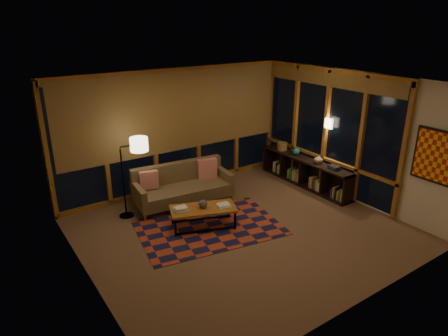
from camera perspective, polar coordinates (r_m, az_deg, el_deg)
floor at (r=7.45m, az=2.63°, el=-8.90°), size 5.50×5.00×0.01m
ceiling at (r=6.54m, az=3.02°, el=12.10°), size 5.50×5.00×0.01m
walls at (r=6.88m, az=2.81°, el=0.91°), size 5.51×5.01×2.70m
window_wall_back at (r=8.84m, az=-6.76°, el=5.34°), size 5.30×0.16×2.60m
window_wall_right at (r=9.06m, az=14.17°, el=5.22°), size 0.16×3.70×2.60m
wall_art at (r=7.74m, az=27.88°, el=1.52°), size 0.06×0.74×0.94m
wall_sconce at (r=8.87m, az=14.74°, el=6.18°), size 0.12×0.18×0.22m
sofa at (r=8.30m, az=-5.83°, el=-2.57°), size 2.07×1.01×0.82m
pillow_left at (r=8.16m, az=-10.67°, el=-1.84°), size 0.39×0.21×0.37m
pillow_right at (r=8.62m, az=-2.42°, el=-0.06°), size 0.44×0.24×0.42m
area_rug at (r=7.53m, az=-2.11°, el=-8.48°), size 2.84×2.14×0.01m
coffee_table at (r=7.47m, az=-2.97°, el=-7.06°), size 1.31×0.93×0.40m
book_stack_a at (r=7.31m, az=-6.24°, el=-5.79°), size 0.25×0.21×0.07m
book_stack_b at (r=7.41m, az=-0.07°, el=-5.35°), size 0.25×0.21×0.04m
ceramic_pot at (r=7.35m, az=-3.02°, el=-5.13°), size 0.19×0.19×0.16m
floor_lamp at (r=7.86m, az=-14.22°, el=-1.56°), size 0.55×0.39×1.57m
bookshelf at (r=9.43m, az=11.52°, el=-0.53°), size 0.40×2.58×0.64m
basket at (r=9.82m, az=8.30°, el=3.10°), size 0.29×0.29×0.18m
teal_bowl at (r=9.52m, az=10.27°, el=2.35°), size 0.19×0.19×0.17m
vase at (r=9.06m, az=13.34°, el=1.28°), size 0.19×0.19×0.20m
shelf_book_stack at (r=8.81m, az=15.44°, el=0.06°), size 0.22×0.28×0.07m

